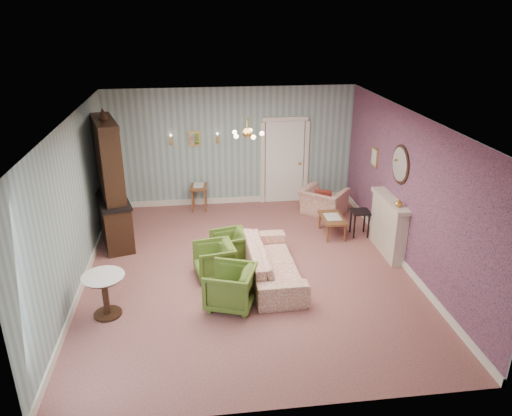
{
  "coord_description": "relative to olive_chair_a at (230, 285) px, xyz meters",
  "views": [
    {
      "loc": [
        -0.88,
        -8.09,
        4.62
      ],
      "look_at": [
        0.2,
        0.4,
        1.1
      ],
      "focal_mm": 34.37,
      "sensor_mm": 36.0,
      "label": 1
    }
  ],
  "objects": [
    {
      "name": "side_table_black",
      "position": [
        2.99,
        2.36,
        -0.1
      ],
      "size": [
        0.4,
        0.4,
        0.58
      ],
      "primitive_type": null,
      "rotation": [
        0.0,
        0.0,
        -0.05
      ],
      "color": "black",
      "rests_on": "floor"
    },
    {
      "name": "olive_chair_a",
      "position": [
        0.0,
        0.0,
        0.0
      ],
      "size": [
        0.92,
        0.95,
        0.78
      ],
      "primitive_type": "imported",
      "rotation": [
        0.0,
        0.0,
        -1.91
      ],
      "color": "#506D26",
      "rests_on": "floor"
    },
    {
      "name": "door",
      "position": [
        1.72,
        4.6,
        0.69
      ],
      "size": [
        1.12,
        0.12,
        2.16
      ],
      "primitive_type": null,
      "color": "white",
      "rests_on": "floor"
    },
    {
      "name": "burgundy_cushion",
      "position": [
        2.46,
        3.46,
        0.09
      ],
      "size": [
        0.41,
        0.28,
        0.39
      ],
      "primitive_type": "cube",
      "rotation": [
        0.17,
        0.0,
        -0.35
      ],
      "color": "maroon",
      "rests_on": "wingback_chair"
    },
    {
      "name": "chandelier",
      "position": [
        0.42,
        1.14,
        2.24
      ],
      "size": [
        0.56,
        0.56,
        0.36
      ],
      "primitive_type": null,
      "color": "gold",
      "rests_on": "ceiling"
    },
    {
      "name": "oval_mirror",
      "position": [
        3.38,
        1.54,
        1.46
      ],
      "size": [
        0.04,
        0.76,
        0.84
      ],
      "primitive_type": null,
      "color": "white",
      "rests_on": "wall_right"
    },
    {
      "name": "wingback_chair",
      "position": [
        2.51,
        3.61,
        0.04
      ],
      "size": [
        1.16,
        1.12,
        0.86
      ],
      "primitive_type": "imported",
      "rotation": [
        0.0,
        0.0,
        2.44
      ],
      "color": "#A94844",
      "rests_on": "floor"
    },
    {
      "name": "floor",
      "position": [
        0.42,
        1.14,
        -0.39
      ],
      "size": [
        7.0,
        7.0,
        0.0
      ],
      "primitive_type": "plane",
      "color": "#965D57",
      "rests_on": "ground"
    },
    {
      "name": "wall_back",
      "position": [
        0.42,
        4.64,
        1.06
      ],
      "size": [
        6.0,
        0.0,
        6.0
      ],
      "primitive_type": "plane",
      "rotation": [
        1.57,
        0.0,
        0.0
      ],
      "color": "gray",
      "rests_on": "ground"
    },
    {
      "name": "olive_chair_c",
      "position": [
        0.12,
        1.54,
        -0.05
      ],
      "size": [
        0.76,
        0.79,
        0.68
      ],
      "primitive_type": "imported",
      "rotation": [
        0.0,
        0.0,
        -1.33
      ],
      "color": "#506D26",
      "rests_on": "floor"
    },
    {
      "name": "coffee_table",
      "position": [
        2.41,
        2.46,
        -0.17
      ],
      "size": [
        0.47,
        0.84,
        0.43
      ],
      "primitive_type": null,
      "rotation": [
        0.0,
        0.0,
        -0.0
      ],
      "color": "brown",
      "rests_on": "floor"
    },
    {
      "name": "framed_print",
      "position": [
        3.39,
        2.89,
        1.21
      ],
      "size": [
        0.04,
        0.34,
        0.42
      ],
      "primitive_type": null,
      "color": "gold",
      "rests_on": "wall_right"
    },
    {
      "name": "sconce_right",
      "position": [
        0.07,
        4.58,
        1.31
      ],
      "size": [
        0.16,
        0.12,
        0.3
      ],
      "primitive_type": null,
      "color": "gold",
      "rests_on": "wall_back"
    },
    {
      "name": "wall_left",
      "position": [
        -2.58,
        1.14,
        1.06
      ],
      "size": [
        0.0,
        7.0,
        7.0
      ],
      "primitive_type": "plane",
      "rotation": [
        1.57,
        0.0,
        1.57
      ],
      "color": "gray",
      "rests_on": "ground"
    },
    {
      "name": "ceiling",
      "position": [
        0.42,
        1.14,
        2.51
      ],
      "size": [
        7.0,
        7.0,
        0.0
      ],
      "primitive_type": "plane",
      "rotation": [
        3.14,
        0.0,
        0.0
      ],
      "color": "white",
      "rests_on": "ground"
    },
    {
      "name": "wall_right_floral",
      "position": [
        3.41,
        1.14,
        1.06
      ],
      "size": [
        0.0,
        7.0,
        7.0
      ],
      "primitive_type": "plane",
      "rotation": [
        1.57,
        0.0,
        -1.57
      ],
      "color": "#BF5F72",
      "rests_on": "ground"
    },
    {
      "name": "dresser",
      "position": [
        -2.23,
        2.77,
        1.0
      ],
      "size": [
        1.01,
        1.75,
        2.77
      ],
      "primitive_type": null,
      "rotation": [
        0.0,
        0.0,
        0.28
      ],
      "color": "black",
      "rests_on": "floor"
    },
    {
      "name": "gilt_mirror_back",
      "position": [
        -0.48,
        4.6,
        1.31
      ],
      "size": [
        0.28,
        0.06,
        0.36
      ],
      "primitive_type": null,
      "color": "gold",
      "rests_on": "wall_back"
    },
    {
      "name": "sconce_left",
      "position": [
        -1.03,
        4.58,
        1.31
      ],
      "size": [
        0.16,
        0.12,
        0.3
      ],
      "primitive_type": null,
      "color": "gold",
      "rests_on": "wall_back"
    },
    {
      "name": "olive_chair_b",
      "position": [
        -0.22,
        1.02,
        -0.03
      ],
      "size": [
        0.75,
        0.78,
        0.71
      ],
      "primitive_type": "imported",
      "rotation": [
        0.0,
        0.0,
        -1.4
      ],
      "color": "#506D26",
      "rests_on": "floor"
    },
    {
      "name": "pedestal_table",
      "position": [
        -2.0,
        -0.02,
        -0.02
      ],
      "size": [
        0.76,
        0.76,
        0.73
      ],
      "primitive_type": null,
      "rotation": [
        0.0,
        0.0,
        0.14
      ],
      "color": "black",
      "rests_on": "floor"
    },
    {
      "name": "wall_right",
      "position": [
        3.42,
        1.14,
        1.06
      ],
      "size": [
        0.0,
        7.0,
        7.0
      ],
      "primitive_type": "plane",
      "rotation": [
        1.57,
        0.0,
        -1.57
      ],
      "color": "gray",
      "rests_on": "ground"
    },
    {
      "name": "sofa_chintz",
      "position": [
        0.83,
        0.8,
        0.05
      ],
      "size": [
        0.69,
        2.23,
        0.87
      ],
      "primitive_type": "imported",
      "rotation": [
        0.0,
        0.0,
        1.59
      ],
      "color": "#A94844",
      "rests_on": "floor"
    },
    {
      "name": "wall_front",
      "position": [
        0.42,
        -2.36,
        1.06
      ],
      "size": [
        6.0,
        0.0,
        6.0
      ],
      "primitive_type": "plane",
      "rotation": [
        -1.57,
        0.0,
        0.0
      ],
      "color": "gray",
      "rests_on": "ground"
    },
    {
      "name": "mantel_vase",
      "position": [
        3.26,
        1.14,
        0.85
      ],
      "size": [
        0.15,
        0.15,
        0.15
      ],
      "primitive_type": "imported",
      "color": "gold",
      "rests_on": "fireplace"
    },
    {
      "name": "nesting_table",
      "position": [
        -0.43,
        4.29,
        -0.06
      ],
      "size": [
        0.44,
        0.54,
        0.66
      ],
      "primitive_type": null,
      "rotation": [
        0.0,
        0.0,
        -0.08
      ],
      "color": "brown",
      "rests_on": "floor"
    },
    {
      "name": "fireplace",
      "position": [
        3.28,
        1.54,
        0.19
      ],
      "size": [
        0.3,
        1.4,
        1.16
      ],
      "primitive_type": null,
      "color": "beige",
      "rests_on": "floor"
    }
  ]
}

